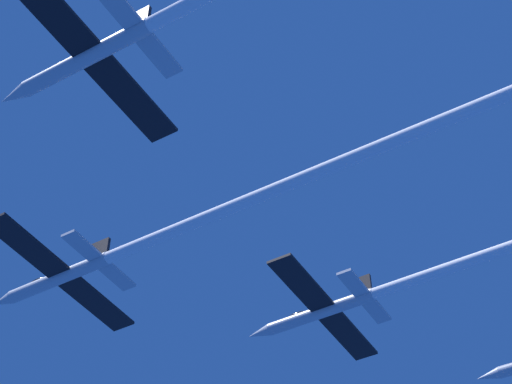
{
  "coord_description": "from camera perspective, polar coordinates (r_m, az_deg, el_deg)",
  "views": [
    {
      "loc": [
        -49.29,
        -51.63,
        -54.62
      ],
      "look_at": [
        -0.31,
        -22.5,
        0.06
      ],
      "focal_mm": 62.01,
      "sensor_mm": 36.0,
      "label": 1
    }
  ],
  "objects": [
    {
      "name": "jet_right_wing",
      "position": [
        89.0,
        13.89,
        -4.24
      ],
      "size": [
        19.91,
        60.96,
        3.3
      ],
      "color": "#B2BAC6"
    },
    {
      "name": "jet_lead",
      "position": [
        81.5,
        -3.75,
        -1.87
      ],
      "size": [
        19.91,
        60.06,
        3.3
      ],
      "color": "#B2BAC6"
    }
  ]
}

